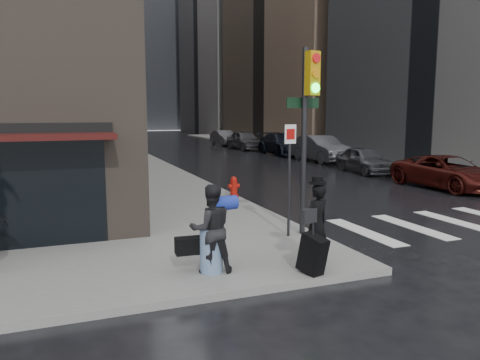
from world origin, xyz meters
The scene contains 16 objects.
ground centered at (0.00, 0.00, 0.00)m, with size 140.00×140.00×0.00m, color black.
sidewalk_left centered at (0.00, 27.00, 0.07)m, with size 4.00×50.00×0.15m, color slate.
sidewalk_right centered at (13.50, 27.00, 0.07)m, with size 3.00×50.00×0.15m, color slate.
crosswalk centered at (7.50, 1.00, 0.00)m, with size 8.50×3.00×0.01m.
bldg_right_far centered at (26.00, 58.00, 12.50)m, with size 22.00×20.00×25.00m, color gray.
bldg_distant centered at (6.00, 78.00, 16.00)m, with size 40.00×12.00×32.00m, color gray.
man_overcoat centered at (0.64, -1.35, 0.90)m, with size 0.92×1.12×1.81m.
man_jeans centered at (-1.39, -0.97, 1.00)m, with size 1.20×0.69×1.70m.
traffic_light centered at (1.60, 0.84, 3.07)m, with size 1.11×0.62×4.54m.
fire_hydrant centered at (1.73, 6.21, 0.49)m, with size 0.42×0.33×0.76m.
parked_car_0 centered at (11.07, 5.76, 0.68)m, with size 2.27×4.92×1.37m, color #3E0F0C.
parked_car_1 centered at (10.90, 11.27, 0.69)m, with size 1.62×4.03×1.37m, color #434449.
parked_car_2 centered at (11.52, 16.77, 0.84)m, with size 1.77×5.08×1.67m, color #3B3B3F.
parked_car_3 centered at (11.55, 22.28, 0.80)m, with size 2.25×5.53×1.60m, color black.
parked_car_4 centered at (10.68, 27.78, 0.80)m, with size 1.89×4.69×1.60m, color #454549.
parked_car_5 centered at (10.72, 33.28, 0.71)m, with size 1.51×4.33×1.43m, color #424247.
Camera 1 is at (-3.93, -9.13, 3.17)m, focal length 35.00 mm.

